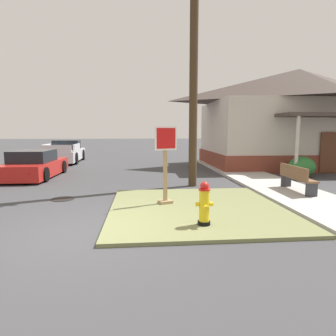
{
  "coord_description": "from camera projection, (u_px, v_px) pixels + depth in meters",
  "views": [
    {
      "loc": [
        1.11,
        -5.84,
        2.08
      ],
      "look_at": [
        1.88,
        2.57,
        1.0
      ],
      "focal_mm": 30.54,
      "sensor_mm": 36.0,
      "label": 1
    }
  ],
  "objects": [
    {
      "name": "street_bench",
      "position": [
        296.0,
        177.0,
        9.4
      ],
      "size": [
        0.45,
        1.79,
        0.85
      ],
      "color": "brown",
      "rests_on": "sidewalk_strip"
    },
    {
      "name": "grass_corner_patch",
      "position": [
        196.0,
        208.0,
        7.66
      ],
      "size": [
        4.56,
        4.76,
        0.08
      ],
      "primitive_type": "cube",
      "color": "olive",
      "rests_on": "ground"
    },
    {
      "name": "parked_sedan_red",
      "position": [
        35.0,
        166.0,
        13.0
      ],
      "size": [
        1.96,
        4.36,
        1.25
      ],
      "color": "red",
      "rests_on": "ground"
    },
    {
      "name": "stop_sign",
      "position": [
        165.0,
        168.0,
        7.89
      ],
      "size": [
        0.62,
        0.39,
        2.14
      ],
      "color": "#A3845B",
      "rests_on": "grass_corner_patch"
    },
    {
      "name": "sidewalk_strip",
      "position": [
        260.0,
        180.0,
        11.97
      ],
      "size": [
        2.2,
        16.19,
        0.12
      ],
      "primitive_type": "cube",
      "color": "#B2AFA8",
      "rests_on": "ground"
    },
    {
      "name": "ground_plane",
      "position": [
        89.0,
        232.0,
        5.93
      ],
      "size": [
        160.0,
        160.0,
        0.0
      ],
      "primitive_type": "plane",
      "color": "#3D3D3F"
    },
    {
      "name": "pickup_truck_white",
      "position": [
        65.0,
        153.0,
        19.54
      ],
      "size": [
        2.3,
        5.1,
        1.48
      ],
      "color": "silver",
      "rests_on": "ground"
    },
    {
      "name": "corner_house",
      "position": [
        297.0,
        117.0,
        17.09
      ],
      "size": [
        11.06,
        7.82,
        5.73
      ],
      "color": "brown",
      "rests_on": "ground"
    },
    {
      "name": "shrub_near_porch",
      "position": [
        302.0,
        167.0,
        13.13
      ],
      "size": [
        1.18,
        1.18,
        0.94
      ],
      "primitive_type": "ellipsoid",
      "color": "#2C6F30",
      "rests_on": "ground"
    },
    {
      "name": "fire_hydrant",
      "position": [
        204.0,
        204.0,
        6.11
      ],
      "size": [
        0.38,
        0.34,
        0.95
      ],
      "color": "black",
      "rests_on": "grass_corner_patch"
    },
    {
      "name": "manhole_cover",
      "position": [
        63.0,
        199.0,
        8.83
      ],
      "size": [
        0.7,
        0.7,
        0.02
      ],
      "primitive_type": "cylinder",
      "color": "black",
      "rests_on": "ground"
    },
    {
      "name": "utility_pole",
      "position": [
        194.0,
        32.0,
        10.3
      ],
      "size": [
        1.7,
        0.31,
        10.93
      ],
      "color": "#42301E",
      "rests_on": "ground"
    }
  ]
}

